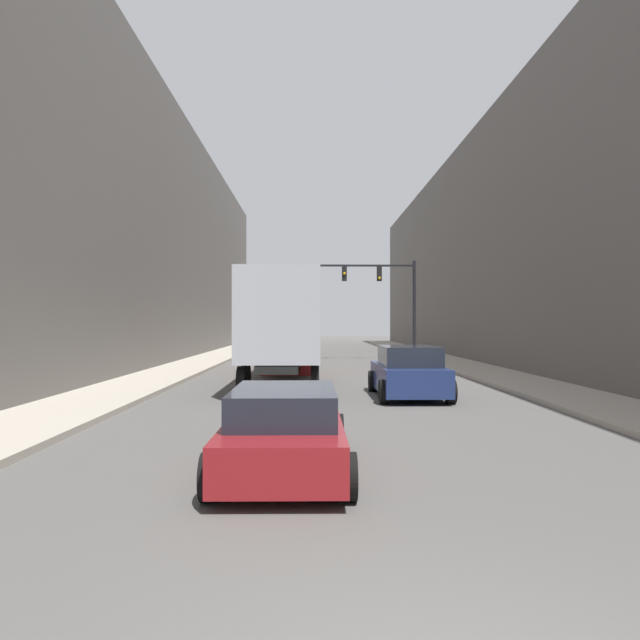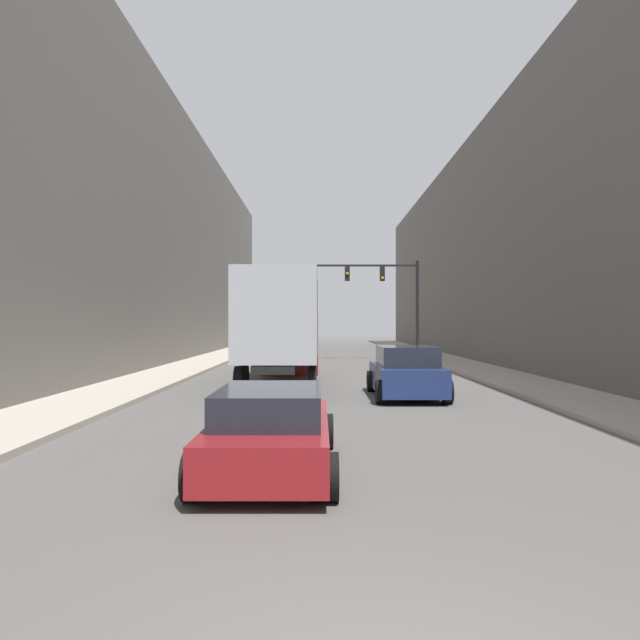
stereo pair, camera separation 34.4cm
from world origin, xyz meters
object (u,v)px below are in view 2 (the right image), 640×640
object	(u,v)px
semi_truck	(287,325)
suv_car	(409,373)
sedan_car	(274,430)
traffic_signal_gantry	(395,291)

from	to	relation	value
semi_truck	suv_car	distance (m)	6.09
sedan_car	suv_car	world-z (taller)	suv_car
suv_car	traffic_signal_gantry	xyz separation A→B (m)	(1.77, 19.19, 3.53)
suv_car	traffic_signal_gantry	bearing A→B (deg)	84.73
semi_truck	traffic_signal_gantry	xyz separation A→B (m)	(5.81, 14.88, 2.06)
sedan_car	suv_car	size ratio (longest dim) A/B	1.03
semi_truck	suv_car	bearing A→B (deg)	-46.87
suv_car	traffic_signal_gantry	world-z (taller)	traffic_signal_gantry
semi_truck	sedan_car	distance (m)	14.00
semi_truck	sedan_car	xyz separation A→B (m)	(0.59, -13.90, -1.59)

